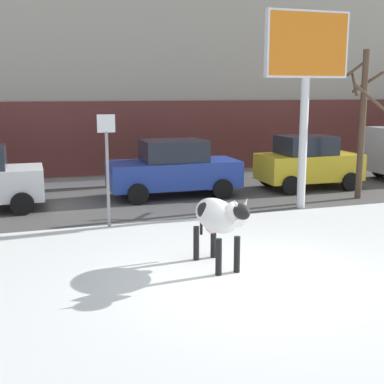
{
  "coord_description": "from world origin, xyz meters",
  "views": [
    {
      "loc": [
        -3.88,
        -8.2,
        3.39
      ],
      "look_at": [
        -0.17,
        2.93,
        1.1
      ],
      "focal_mm": 48.72,
      "sensor_mm": 36.0,
      "label": 1
    }
  ],
  "objects": [
    {
      "name": "car_yellow_hatchback",
      "position": [
        5.67,
        7.64,
        0.93
      ],
      "size": [
        3.53,
        1.97,
        1.86
      ],
      "color": "gold",
      "rests_on": "ground"
    },
    {
      "name": "billboard",
      "position": [
        3.89,
        4.98,
        4.31
      ],
      "size": [
        2.52,
        0.24,
        5.56
      ],
      "color": "silver",
      "rests_on": "ground"
    },
    {
      "name": "road_strip",
      "position": [
        0.0,
        7.57,
        0.0
      ],
      "size": [
        60.0,
        5.6,
        0.01
      ],
      "primitive_type": "cube",
      "color": "#514F4C",
      "rests_on": "ground"
    },
    {
      "name": "car_blue_sedan",
      "position": [
        0.82,
        7.81,
        0.91
      ],
      "size": [
        4.23,
        2.04,
        1.84
      ],
      "color": "#233D9E",
      "rests_on": "ground"
    },
    {
      "name": "bare_tree_right_lot",
      "position": [
        6.32,
        5.62,
        2.51
      ],
      "size": [
        1.44,
        1.45,
        4.63
      ],
      "color": "#4C3828",
      "rests_on": "ground"
    },
    {
      "name": "ground_plane",
      "position": [
        0.0,
        0.0,
        0.0
      ],
      "size": [
        120.0,
        120.0,
        0.0
      ],
      "primitive_type": "plane",
      "color": "white"
    },
    {
      "name": "building_facade",
      "position": [
        0.0,
        14.7,
        6.48
      ],
      "size": [
        44.0,
        6.1,
        13.0
      ],
      "color": "#A39989",
      "rests_on": "ground"
    },
    {
      "name": "cow_holstein",
      "position": [
        -0.35,
        0.88,
        1.0
      ],
      "size": [
        0.75,
        1.92,
        1.54
      ],
      "color": "silver",
      "rests_on": "ground"
    },
    {
      "name": "street_sign",
      "position": [
        -1.83,
        4.62,
        1.67
      ],
      "size": [
        0.44,
        0.08,
        2.82
      ],
      "color": "gray",
      "rests_on": "ground"
    }
  ]
}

